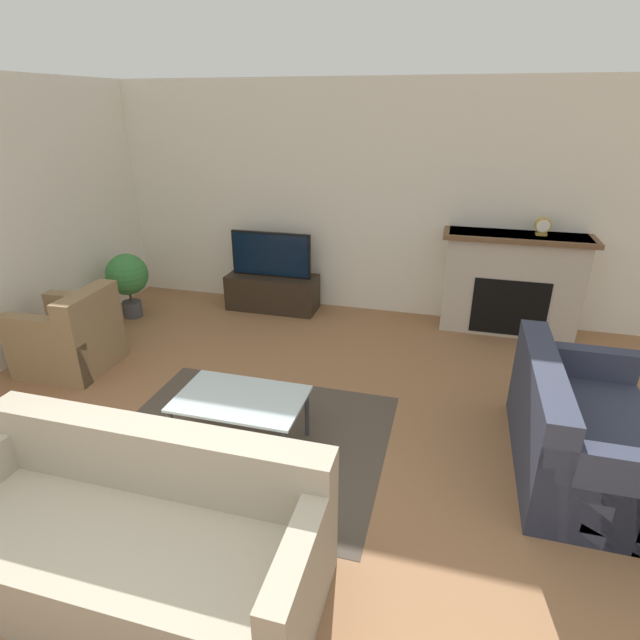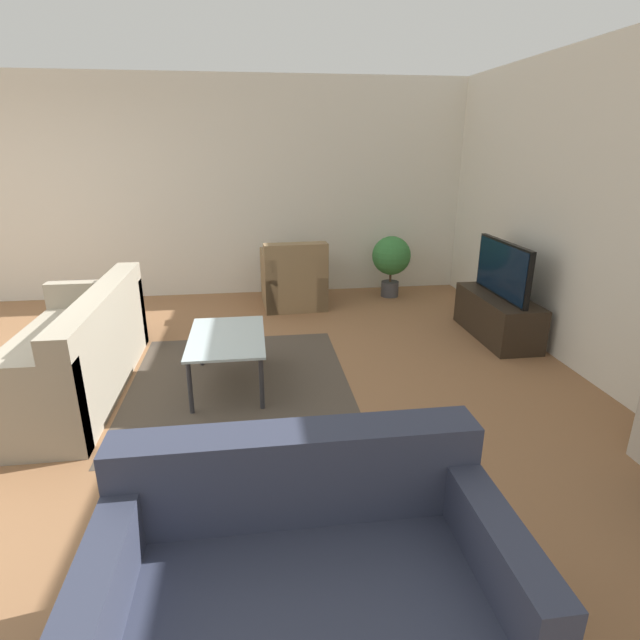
{
  "view_description": "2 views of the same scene",
  "coord_description": "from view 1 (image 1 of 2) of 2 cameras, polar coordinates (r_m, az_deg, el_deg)",
  "views": [
    {
      "loc": [
        1.28,
        -0.91,
        2.42
      ],
      "look_at": [
        0.29,
        2.73,
        0.78
      ],
      "focal_mm": 28.0,
      "sensor_mm": 36.0,
      "label": 1
    },
    {
      "loc": [
        3.7,
        2.2,
        1.89
      ],
      "look_at": [
        0.22,
        2.68,
        0.65
      ],
      "focal_mm": 28.0,
      "sensor_mm": 36.0,
      "label": 2
    }
  ],
  "objects": [
    {
      "name": "couch_sectional",
      "position": [
        3.07,
        -20.46,
        -22.39
      ],
      "size": [
        2.05,
        0.86,
        0.82
      ],
      "color": "#9E937F",
      "rests_on": "ground_plane"
    },
    {
      "name": "wall_back",
      "position": [
        6.15,
        3.05,
        13.43
      ],
      "size": [
        8.75,
        0.06,
        2.7
      ],
      "color": "silver",
      "rests_on": "ground_plane"
    },
    {
      "name": "tv_stand",
      "position": [
        6.37,
        -5.44,
        3.19
      ],
      "size": [
        1.13,
        0.45,
        0.44
      ],
      "color": "#2D2319",
      "rests_on": "ground_plane"
    },
    {
      "name": "couch_loveseat",
      "position": [
        4.02,
        27.5,
        -11.57
      ],
      "size": [
        0.89,
        1.48,
        0.82
      ],
      "rotation": [
        0.0,
        0.0,
        1.57
      ],
      "color": "#33384C",
      "rests_on": "ground_plane"
    },
    {
      "name": "area_rug",
      "position": [
        4.07,
        -8.23,
        -13.28
      ],
      "size": [
        2.15,
        1.8,
        0.0
      ],
      "color": "#4C4238",
      "rests_on": "ground_plane"
    },
    {
      "name": "fireplace",
      "position": [
        5.99,
        21.0,
        4.13
      ],
      "size": [
        1.57,
        0.49,
        1.13
      ],
      "color": "#BCB2A3",
      "rests_on": "ground_plane"
    },
    {
      "name": "armchair_by_window",
      "position": [
        5.45,
        -26.59,
        -2.04
      ],
      "size": [
        0.82,
        0.78,
        0.82
      ],
      "rotation": [
        0.0,
        0.0,
        -1.52
      ],
      "color": "#8C704C",
      "rests_on": "ground_plane"
    },
    {
      "name": "mantel_clock",
      "position": [
        5.86,
        24.1,
        9.76
      ],
      "size": [
        0.16,
        0.07,
        0.19
      ],
      "color": "#B79338",
      "rests_on": "fireplace"
    },
    {
      "name": "tv",
      "position": [
        6.22,
        -5.62,
        7.47
      ],
      "size": [
        1.01,
        0.06,
        0.55
      ],
      "color": "black",
      "rests_on": "tv_stand"
    },
    {
      "name": "coffee_table",
      "position": [
        3.79,
        -9.06,
        -9.29
      ],
      "size": [
        0.95,
        0.6,
        0.43
      ],
      "color": "#333338",
      "rests_on": "ground_plane"
    },
    {
      "name": "potted_plant",
      "position": [
        6.43,
        -21.15,
        4.58
      ],
      "size": [
        0.49,
        0.49,
        0.79
      ],
      "color": "#47474C",
      "rests_on": "ground_plane"
    }
  ]
}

